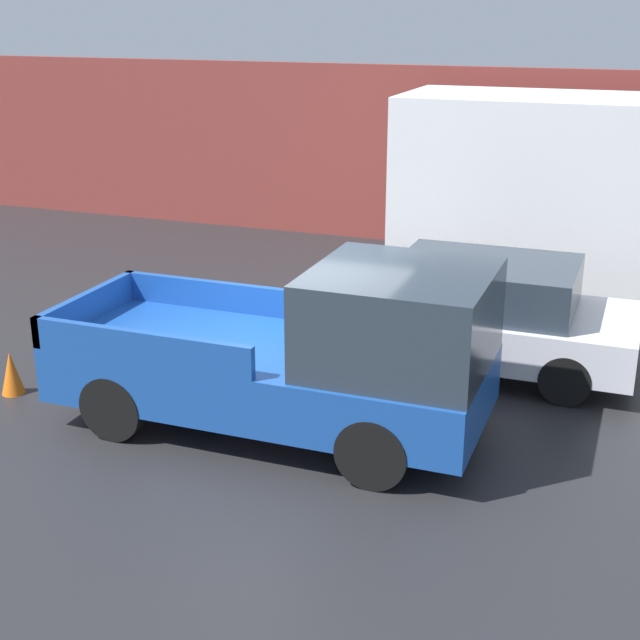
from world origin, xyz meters
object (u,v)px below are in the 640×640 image
Objects in this scene: delivery_truck at (594,195)px; traffic_cone at (11,373)px; pickup_truck at (308,355)px; car at (479,313)px.

traffic_cone is at bearing -134.10° from delivery_truck.
pickup_truck is at bearing 4.46° from traffic_cone.
pickup_truck reaches higher than traffic_cone.
traffic_cone is at bearing -175.54° from pickup_truck.
traffic_cone is (-4.01, -0.31, -0.69)m from pickup_truck.
traffic_cone is (-5.44, -3.09, -0.48)m from car.
delivery_truck reaches higher than pickup_truck.
delivery_truck is at bearing 45.90° from traffic_cone.
pickup_truck is at bearing -111.66° from delivery_truck.
delivery_truck is 9.57m from traffic_cone.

